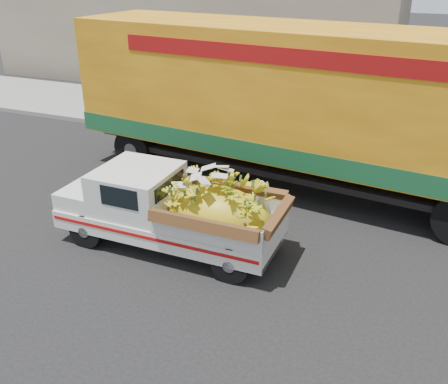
% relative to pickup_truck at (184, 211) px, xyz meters
% --- Properties ---
extents(ground, '(100.00, 100.00, 0.00)m').
position_rel_pickup_truck_xyz_m(ground, '(1.50, 0.56, -0.81)').
color(ground, black).
rests_on(ground, ground).
extents(curb, '(60.00, 0.25, 0.15)m').
position_rel_pickup_truck_xyz_m(curb, '(1.50, 6.05, -0.74)').
color(curb, gray).
rests_on(curb, ground).
extents(sidewalk, '(60.00, 4.00, 0.14)m').
position_rel_pickup_truck_xyz_m(sidewalk, '(1.50, 8.15, -0.74)').
color(sidewalk, gray).
rests_on(sidewalk, ground).
extents(building_left, '(18.00, 6.00, 5.00)m').
position_rel_pickup_truck_xyz_m(building_left, '(-6.50, 14.05, 1.69)').
color(building_left, gray).
rests_on(building_left, ground).
extents(pickup_truck, '(4.31, 1.60, 1.51)m').
position_rel_pickup_truck_xyz_m(pickup_truck, '(0.00, 0.00, 0.00)').
color(pickup_truck, black).
rests_on(pickup_truck, ground).
extents(semi_trailer, '(12.04, 3.86, 3.80)m').
position_rel_pickup_truck_xyz_m(semi_trailer, '(1.53, 3.60, 1.31)').
color(semi_trailer, black).
rests_on(semi_trailer, ground).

